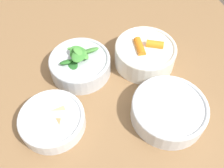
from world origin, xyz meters
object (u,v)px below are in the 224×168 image
Objects in this scene: bowl_greens at (80,64)px; bowl_cookies at (52,119)px; bowl_carrots at (145,53)px; bowl_beans_hotdog at (169,111)px.

bowl_greens is 1.07× the size of bowl_cookies.
bowl_beans_hotdog is at bearing -3.47° from bowl_carrots.
bowl_beans_hotdog is at bearing 77.47° from bowl_cookies.
bowl_beans_hotdog is 1.16× the size of bowl_cookies.
bowl_carrots is at bearing 113.77° from bowl_cookies.
bowl_greens is 0.17m from bowl_cookies.
bowl_beans_hotdog is at bearing 39.98° from bowl_greens.
bowl_carrots is 1.10× the size of bowl_cookies.
bowl_carrots is 0.18m from bowl_greens.
bowl_cookies is at bearing -35.00° from bowl_greens.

